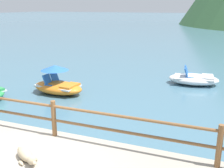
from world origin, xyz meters
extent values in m
plane|color=#477084|center=(0.00, 40.00, 0.00)|extent=(200.00, 200.00, 0.00)
cylinder|color=brown|center=(0.00, 1.55, 0.88)|extent=(0.12, 0.12, 0.95)
cylinder|color=brown|center=(3.97, 1.55, 0.88)|extent=(0.12, 0.12, 0.95)
cylinder|color=brown|center=(0.00, 1.55, 1.21)|extent=(23.80, 0.07, 0.07)
cylinder|color=brown|center=(0.00, 1.55, 0.83)|extent=(23.80, 0.07, 0.07)
ellipsoid|color=tan|center=(0.03, 0.32, 0.52)|extent=(0.68, 0.55, 0.24)
sphere|color=tan|center=(0.36, 0.13, 0.56)|extent=(0.20, 0.20, 0.20)
ellipsoid|color=tan|center=(0.46, 0.08, 0.54)|extent=(0.14, 0.13, 0.08)
cylinder|color=tan|center=(-0.31, 0.57, 0.44)|extent=(0.21, 0.15, 0.04)
ellipsoid|color=tan|center=(0.09, 0.10, 0.44)|extent=(0.21, 0.16, 0.07)
ellipsoid|color=tan|center=(0.25, 0.38, 0.44)|extent=(0.21, 0.16, 0.07)
ellipsoid|color=white|center=(2.74, 9.34, 0.25)|extent=(2.45, 1.60, 0.49)
cube|color=silver|center=(2.74, 9.34, 0.33)|extent=(1.91, 1.30, 0.06)
cube|color=blue|center=(2.59, 9.05, 0.40)|extent=(0.44, 0.44, 0.08)
cube|color=blue|center=(2.41, 9.03, 0.62)|extent=(0.24, 0.42, 0.43)
cube|color=blue|center=(2.54, 9.60, 0.40)|extent=(0.44, 0.44, 0.08)
cube|color=blue|center=(2.36, 9.59, 0.62)|extent=(0.24, 0.42, 0.43)
cube|color=white|center=(3.37, 9.40, 0.39)|extent=(0.60, 1.01, 0.12)
ellipsoid|color=orange|center=(-2.54, 5.74, 0.26)|extent=(2.42, 1.45, 0.51)
cube|color=silver|center=(-2.54, 5.74, 0.35)|extent=(1.89, 1.18, 0.06)
cube|color=blue|center=(-2.74, 5.51, 0.42)|extent=(0.44, 0.44, 0.08)
cube|color=blue|center=(-2.92, 5.53, 0.64)|extent=(0.24, 0.42, 0.43)
cube|color=blue|center=(-2.69, 6.00, 0.42)|extent=(0.44, 0.44, 0.08)
cube|color=blue|center=(-2.87, 6.02, 0.64)|extent=(0.24, 0.42, 0.43)
cube|color=orange|center=(-1.91, 5.68, 0.41)|extent=(0.59, 0.91, 0.12)
cone|color=blue|center=(-2.66, 5.75, 1.12)|extent=(1.28, 1.28, 0.22)
camera|label=1|loc=(3.78, -4.02, 3.66)|focal=44.44mm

